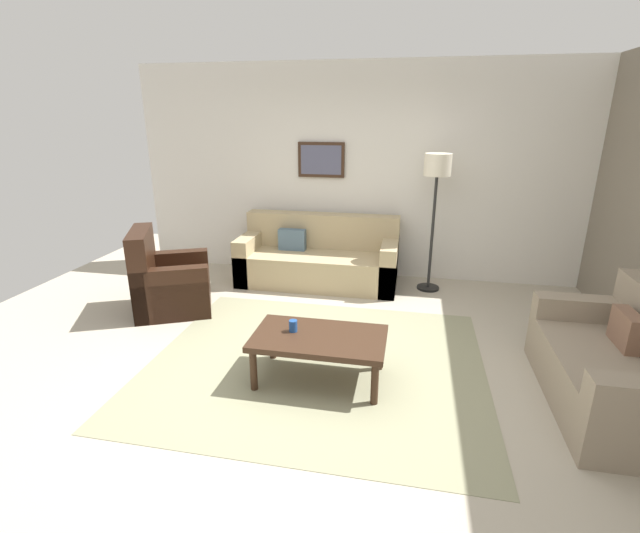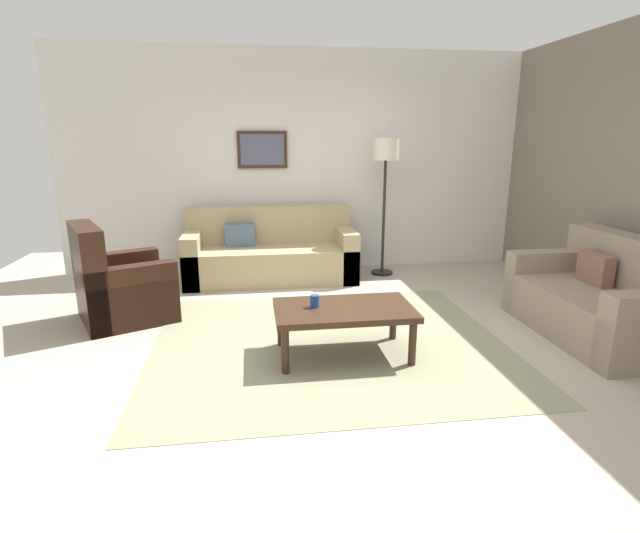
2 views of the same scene
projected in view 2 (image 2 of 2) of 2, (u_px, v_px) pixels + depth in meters
name	position (u px, v px, depth m)	size (l,w,h in m)	color
ground_plane	(329.00, 343.00, 4.20)	(8.00, 8.00, 0.00)	#B2A893
rear_partition	(298.00, 163.00, 6.33)	(6.00, 0.12, 2.80)	silver
area_rug	(329.00, 342.00, 4.20)	(2.98, 2.61, 0.01)	gray
couch_main	(270.00, 254.00, 6.10)	(2.06, 0.85, 0.88)	tan
couch_loveseat	(605.00, 303.00, 4.30)	(0.89, 1.56, 0.88)	gray
armchair_leather	(117.00, 289.00, 4.66)	(1.06, 1.06, 0.95)	black
coffee_table	(344.00, 313.00, 3.88)	(1.10, 0.64, 0.41)	#382316
cup	(315.00, 301.00, 3.86)	(0.07, 0.07, 0.10)	#1E478C
lamp_standing	(386.00, 163.00, 6.00)	(0.32, 0.32, 1.71)	black
framed_artwork	(262.00, 150.00, 6.14)	(0.62, 0.04, 0.46)	#382316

